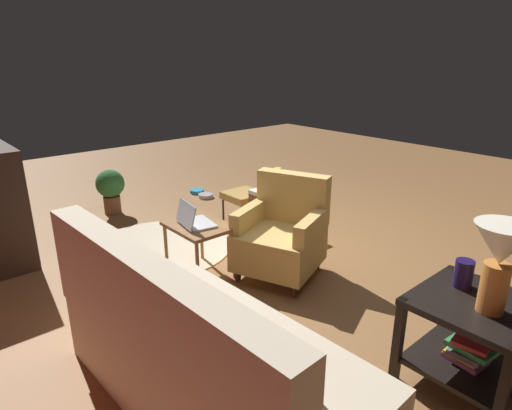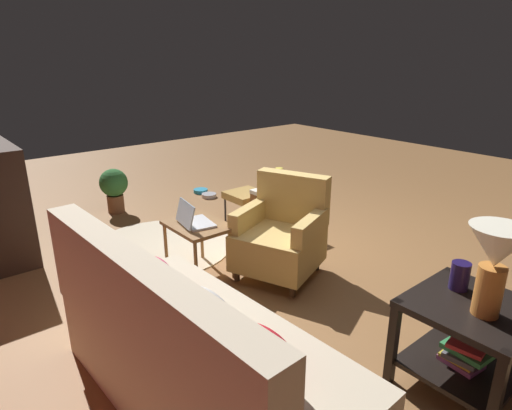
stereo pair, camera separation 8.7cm
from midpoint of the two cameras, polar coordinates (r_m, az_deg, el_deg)
ground at (r=4.38m, az=4.84°, el=-6.12°), size 12.00×12.00×0.00m
couch at (r=2.49m, az=-6.91°, el=-18.99°), size 1.93×0.91×1.00m
armchair at (r=3.84m, az=3.98°, el=-3.92°), size 0.86×0.87×0.87m
side_table at (r=2.87m, az=26.78°, el=-14.68°), size 0.64×0.64×0.55m
table_lamp at (r=2.56m, az=29.66°, el=-5.91°), size 0.30×0.30×0.50m
small_vase at (r=2.86m, az=25.88°, el=-8.33°), size 0.11×0.11×0.17m
book_stack_shelf at (r=2.94m, az=26.40°, el=-17.00°), size 0.26×0.23×0.14m
laptop_desk at (r=3.80m, az=-6.91°, el=-3.27°), size 0.56×0.44×0.48m
laptop at (r=3.75m, az=-7.56°, el=-1.89°), size 0.36×0.30×0.21m
wicker_hamper at (r=4.75m, az=3.48°, el=-0.85°), size 0.45×0.45×0.48m
book_stack_hamper at (r=4.65m, az=3.53°, el=2.90°), size 0.27×0.22×0.16m
yellow_mug at (r=4.56m, az=3.58°, el=4.23°), size 0.08×0.08×0.10m
tv_remote at (r=4.80m, az=3.43°, el=2.49°), size 0.08×0.17×0.02m
ottoman at (r=5.03m, az=-0.88°, el=1.16°), size 0.40×0.40×0.36m
circular_rug at (r=4.58m, az=-11.75°, el=-5.23°), size 1.44×1.44×0.01m
pet_bowl_steel at (r=6.02m, az=-5.75°, el=1.25°), size 0.20×0.20×0.05m
pet_bowl_teal at (r=6.24m, az=-6.85°, el=1.85°), size 0.20×0.20×0.05m
potted_plant at (r=5.59m, az=-17.64°, el=2.31°), size 0.34×0.34×0.55m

